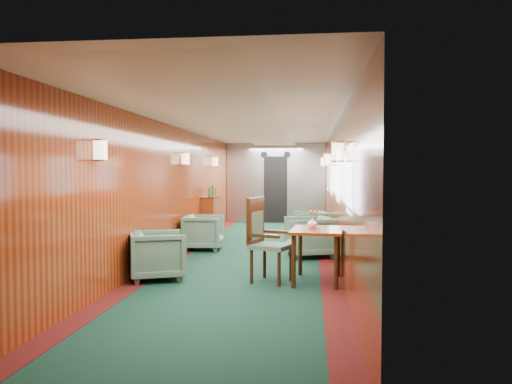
{
  "coord_description": "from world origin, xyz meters",
  "views": [
    {
      "loc": [
        1.06,
        -9.12,
        1.55
      ],
      "look_at": [
        0.0,
        0.48,
        1.15
      ],
      "focal_mm": 35.0,
      "sensor_mm": 36.0,
      "label": 1
    }
  ],
  "objects_px": {
    "side_chair": "(264,236)",
    "armchair_right_near": "(310,237)",
    "armchair_right_far": "(312,226)",
    "credenza": "(211,215)",
    "dining_table": "(317,237)",
    "armchair_left_near": "(158,255)",
    "armchair_left_far": "(204,232)"
  },
  "relations": [
    {
      "from": "side_chair",
      "to": "armchair_right_far",
      "type": "distance_m",
      "value": 4.39
    },
    {
      "from": "armchair_left_near",
      "to": "armchair_left_far",
      "type": "distance_m",
      "value": 2.71
    },
    {
      "from": "credenza",
      "to": "armchair_left_near",
      "type": "bearing_deg",
      "value": -87.53
    },
    {
      "from": "side_chair",
      "to": "armchair_left_far",
      "type": "relative_size",
      "value": 1.56
    },
    {
      "from": "credenza",
      "to": "armchair_right_far",
      "type": "distance_m",
      "value": 2.5
    },
    {
      "from": "credenza",
      "to": "armchair_left_near",
      "type": "distance_m",
      "value": 4.95
    },
    {
      "from": "side_chair",
      "to": "armchair_left_far",
      "type": "height_order",
      "value": "side_chair"
    },
    {
      "from": "side_chair",
      "to": "armchair_right_far",
      "type": "xyz_separation_m",
      "value": [
        0.67,
        4.33,
        -0.32
      ]
    },
    {
      "from": "armchair_right_near",
      "to": "credenza",
      "type": "bearing_deg",
      "value": -157.0
    },
    {
      "from": "side_chair",
      "to": "armchair_right_far",
      "type": "height_order",
      "value": "side_chair"
    },
    {
      "from": "dining_table",
      "to": "armchair_left_far",
      "type": "bearing_deg",
      "value": 134.39
    },
    {
      "from": "side_chair",
      "to": "credenza",
      "type": "bearing_deg",
      "value": 129.89
    },
    {
      "from": "armchair_right_near",
      "to": "armchair_left_near",
      "type": "bearing_deg",
      "value": -62.97
    },
    {
      "from": "dining_table",
      "to": "side_chair",
      "type": "relative_size",
      "value": 0.89
    },
    {
      "from": "side_chair",
      "to": "credenza",
      "type": "xyz_separation_m",
      "value": [
        -1.75,
        4.91,
        -0.16
      ]
    },
    {
      "from": "dining_table",
      "to": "armchair_left_near",
      "type": "xyz_separation_m",
      "value": [
        -2.28,
        -0.07,
        -0.28
      ]
    },
    {
      "from": "side_chair",
      "to": "armchair_left_near",
      "type": "relative_size",
      "value": 1.54
    },
    {
      "from": "credenza",
      "to": "armchair_left_far",
      "type": "xyz_separation_m",
      "value": [
        0.29,
        -2.23,
        -0.14
      ]
    },
    {
      "from": "dining_table",
      "to": "armchair_right_far",
      "type": "distance_m",
      "value": 4.3
    },
    {
      "from": "armchair_left_far",
      "to": "armchair_right_far",
      "type": "height_order",
      "value": "armchair_left_far"
    },
    {
      "from": "dining_table",
      "to": "armchair_right_near",
      "type": "height_order",
      "value": "dining_table"
    },
    {
      "from": "side_chair",
      "to": "armchair_right_near",
      "type": "relative_size",
      "value": 1.46
    },
    {
      "from": "credenza",
      "to": "armchair_right_near",
      "type": "xyz_separation_m",
      "value": [
        2.39,
        -2.83,
        -0.12
      ]
    },
    {
      "from": "armchair_right_near",
      "to": "armchair_right_far",
      "type": "height_order",
      "value": "armchair_right_near"
    },
    {
      "from": "armchair_left_near",
      "to": "armchair_right_far",
      "type": "relative_size",
      "value": 1.07
    },
    {
      "from": "credenza",
      "to": "armchair_left_near",
      "type": "xyz_separation_m",
      "value": [
        0.21,
        -4.94,
        -0.14
      ]
    },
    {
      "from": "armchair_right_far",
      "to": "side_chair",
      "type": "bearing_deg",
      "value": -22.55
    },
    {
      "from": "armchair_right_near",
      "to": "dining_table",
      "type": "bearing_deg",
      "value": -14.27
    },
    {
      "from": "dining_table",
      "to": "armchair_right_near",
      "type": "xyz_separation_m",
      "value": [
        -0.1,
        2.04,
        -0.26
      ]
    },
    {
      "from": "dining_table",
      "to": "armchair_left_near",
      "type": "distance_m",
      "value": 2.29
    },
    {
      "from": "armchair_left_far",
      "to": "armchair_right_near",
      "type": "relative_size",
      "value": 0.94
    },
    {
      "from": "armchair_right_far",
      "to": "armchair_left_near",
      "type": "bearing_deg",
      "value": -40.61
    }
  ]
}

